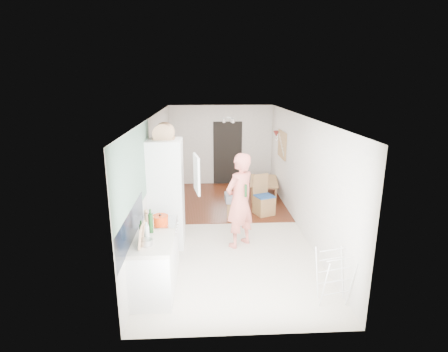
{
  "coord_description": "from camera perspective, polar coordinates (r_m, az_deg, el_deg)",
  "views": [
    {
      "loc": [
        -0.48,
        -7.33,
        3.21
      ],
      "look_at": [
        -0.08,
        0.2,
        1.15
      ],
      "focal_mm": 28.0,
      "sensor_mm": 36.0,
      "label": 1
    }
  ],
  "objects": [
    {
      "name": "wood_floor_overlay",
      "position": [
        9.74,
        -0.0,
        -3.96
      ],
      "size": [
        3.2,
        3.3,
        0.01
      ],
      "primitive_type": "cube",
      "color": "#5A2116",
      "rests_on": "room_shell"
    },
    {
      "name": "grey_drape",
      "position": [
        8.42,
        1.64,
        -3.52
      ],
      "size": [
        0.44,
        0.44,
        0.19
      ],
      "primitive_type": "cube",
      "rotation": [
        0.0,
        0.0,
        0.05
      ],
      "color": "gray",
      "rests_on": "stool"
    },
    {
      "name": "bottle_a",
      "position": [
        5.58,
        -11.86,
        -7.56
      ],
      "size": [
        0.09,
        0.09,
        0.31
      ],
      "primitive_type": "cylinder",
      "rotation": [
        0.0,
        0.0,
        0.27
      ],
      "color": "#153C17",
      "rests_on": "worktop"
    },
    {
      "name": "tile_splashback",
      "position": [
        5.32,
        -14.9,
        -8.05
      ],
      "size": [
        0.02,
        1.9,
        0.5
      ],
      "primitive_type": "cube",
      "color": "black",
      "rests_on": "room_shell"
    },
    {
      "name": "pepper_mill_back",
      "position": [
        5.82,
        -12.55,
        -7.04
      ],
      "size": [
        0.08,
        0.08,
        0.24
      ],
      "primitive_type": "cylinder",
      "rotation": [
        0.0,
        0.0,
        0.23
      ],
      "color": "tan",
      "rests_on": "worktop"
    },
    {
      "name": "doorway_recess",
      "position": [
        11.06,
        0.59,
        3.72
      ],
      "size": [
        0.9,
        0.04,
        2.0
      ],
      "primitive_type": "cube",
      "color": "black",
      "rests_on": "room_shell"
    },
    {
      "name": "pinboard_frame",
      "position": [
        9.6,
        9.39,
        5.09
      ],
      "size": [
        0.0,
        0.94,
        0.74
      ],
      "primitive_type": "cube",
      "color": "#9C6543",
      "rests_on": "room_shell"
    },
    {
      "name": "worktop",
      "position": [
        5.38,
        -11.68,
        -10.64
      ],
      "size": [
        0.62,
        0.92,
        0.06
      ],
      "primitive_type": "cube",
      "color": "beige",
      "rests_on": "room_shell"
    },
    {
      "name": "pinboard",
      "position": [
        9.6,
        9.47,
        5.09
      ],
      "size": [
        0.03,
        0.9,
        0.7
      ],
      "primitive_type": "cube",
      "color": "tan",
      "rests_on": "room_shell"
    },
    {
      "name": "bottle_b",
      "position": [
        5.39,
        -13.32,
        -8.9
      ],
      "size": [
        0.07,
        0.07,
        0.25
      ],
      "primitive_type": "cylinder",
      "rotation": [
        0.0,
        0.0,
        0.22
      ],
      "color": "#153C17",
      "rests_on": "worktop"
    },
    {
      "name": "sage_wall_panel",
      "position": [
        5.62,
        -14.32,
        0.75
      ],
      "size": [
        0.02,
        3.0,
        1.3
      ],
      "primitive_type": "cube",
      "color": "slate",
      "rests_on": "room_shell"
    },
    {
      "name": "cooker_top",
      "position": [
        6.05,
        -10.66,
        -7.46
      ],
      "size": [
        0.6,
        0.6,
        0.04
      ],
      "primitive_type": "cube",
      "color": "#B7B7BA",
      "rests_on": "room_shell"
    },
    {
      "name": "dining_table",
      "position": [
        10.06,
        6.63,
        -2.24
      ],
      "size": [
        0.81,
        1.25,
        0.41
      ],
      "primitive_type": "imported",
      "rotation": [
        0.0,
        0.0,
        1.43
      ],
      "color": "#9C6543",
      "rests_on": "floor"
    },
    {
      "name": "held_bottle",
      "position": [
        6.61,
        3.57,
        -2.41
      ],
      "size": [
        0.05,
        0.05,
        0.24
      ],
      "primitive_type": "cylinder",
      "color": "#153C17",
      "rests_on": "person"
    },
    {
      "name": "stool",
      "position": [
        8.54,
        1.54,
        -5.38
      ],
      "size": [
        0.32,
        0.32,
        0.41
      ],
      "primitive_type": null,
      "rotation": [
        0.0,
        0.0,
        -0.05
      ],
      "color": "#9C6543",
      "rests_on": "floor"
    },
    {
      "name": "person",
      "position": [
        6.8,
        2.58,
        -2.68
      ],
      "size": [
        0.97,
        0.94,
        2.24
      ],
      "primitive_type": "imported",
      "rotation": [
        0.0,
        0.0,
        3.86
      ],
      "color": "#DB6B5D",
      "rests_on": "floor"
    },
    {
      "name": "bread_bin",
      "position": [
        6.74,
        -9.8,
        6.9
      ],
      "size": [
        0.45,
        0.43,
        0.21
      ],
      "primitive_type": null,
      "rotation": [
        0.0,
        0.0,
        -0.13
      ],
      "color": "tan",
      "rests_on": "fridge_housing"
    },
    {
      "name": "fridge_housing",
      "position": [
        6.94,
        -9.41,
        -2.88
      ],
      "size": [
        0.66,
        0.66,
        2.15
      ],
      "primitive_type": "cube",
      "color": "white",
      "rests_on": "room_shell"
    },
    {
      "name": "steel_pan",
      "position": [
        5.23,
        -12.54,
        -10.54
      ],
      "size": [
        0.19,
        0.19,
        0.09
      ],
      "primitive_type": "cylinder",
      "rotation": [
        0.0,
        0.0,
        0.04
      ],
      "color": "#B7B7BA",
      "rests_on": "worktop"
    },
    {
      "name": "dining_chair",
      "position": [
        8.63,
        6.58,
        -3.18
      ],
      "size": [
        0.54,
        0.54,
        1.0
      ],
      "primitive_type": null,
      "rotation": [
        0.0,
        0.0,
        0.38
      ],
      "color": "#9C6543",
      "rests_on": "floor"
    },
    {
      "name": "fridge_interior",
      "position": [
        6.78,
        -6.98,
        0.96
      ],
      "size": [
        0.02,
        0.52,
        0.66
      ],
      "primitive_type": "cube",
      "color": "white",
      "rests_on": "room_shell"
    },
    {
      "name": "drying_rack",
      "position": [
        5.61,
        17.47,
        -15.59
      ],
      "size": [
        0.49,
        0.46,
        0.8
      ],
      "primitive_type": null,
      "rotation": [
        0.0,
        0.0,
        0.23
      ],
      "color": "white",
      "rests_on": "floor"
    },
    {
      "name": "chopping_boards",
      "position": [
        5.17,
        -13.3,
        -9.38
      ],
      "size": [
        0.1,
        0.26,
        0.35
      ],
      "primitive_type": null,
      "rotation": [
        0.0,
        0.0,
        -0.27
      ],
      "color": "tan",
      "rests_on": "worktop"
    },
    {
      "name": "pepper_mill_front",
      "position": [
        5.64,
        -11.68,
        -7.86
      ],
      "size": [
        0.07,
        0.07,
        0.22
      ],
      "primitive_type": "cylinder",
      "rotation": [
        0.0,
        0.0,
        -0.23
      ],
      "color": "tan",
      "rests_on": "worktop"
    },
    {
      "name": "floor",
      "position": [
        8.02,
        0.69,
        -8.34
      ],
      "size": [
        3.2,
        7.0,
        0.01
      ],
      "primitive_type": "cube",
      "color": "beige",
      "rests_on": "ground"
    },
    {
      "name": "red_casserole",
      "position": [
        5.89,
        -10.36,
        -7.09
      ],
      "size": [
        0.27,
        0.27,
        0.16
      ],
      "primitive_type": "cylinder",
      "rotation": [
        0.0,
        0.0,
        0.03
      ],
      "color": "red",
      "rests_on": "cooker_top"
    },
    {
      "name": "bottle_c",
      "position": [
        5.46,
        -12.52,
        -8.81
      ],
      "size": [
        0.08,
        0.08,
        0.2
      ],
      "primitive_type": "cylinder",
      "rotation": [
        0.0,
        0.0,
        0.04
      ],
      "color": "beige",
      "rests_on": "worktop"
    },
    {
      "name": "fridge_door",
      "position": [
        6.47,
        -4.5,
        0.34
      ],
      "size": [
        0.14,
        0.56,
        0.7
      ],
      "primitive_type": "cube",
      "rotation": [
        0.0,
        0.0,
        -1.4
      ],
      "color": "white",
      "rests_on": "room_shell"
    },
    {
      "name": "room_shell",
      "position": [
        7.61,
        0.72,
        0.32
      ],
      "size": [
        3.2,
        7.0,
        2.5
      ],
      "primitive_type": null,
      "color": "silver",
      "rests_on": "ground"
    },
    {
      "name": "range_cooker",
      "position": [
        6.24,
        -10.45,
        -11.36
      ],
      "size": [
        0.6,
        0.6,
        0.88
      ],
      "primitive_type": "cube",
      "color": "white",
      "rests_on": "room_shell"
    },
    {
      "name": "wall_sconce",
      "position": [
        10.19,
        8.53,
        6.85
      ],
      "size": [
        0.18,
        0.18,
        0.16
      ],
      "primitive_type": "cone",
      "color": "maroon",
      "rests_on": "room_shell"
    },
    {
      "name": "base_cabinet",
      "position": [
        5.59,
        -11.42,
        -14.89
      ],
      "size": [
        0.6,
        0.9,
        0.86
      ],
      "primitive_type": "cube",
      "color": "white",
      "rests_on": "room_shell"
    }
  ]
}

